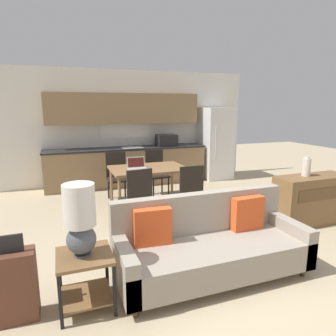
% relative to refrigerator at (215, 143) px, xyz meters
% --- Properties ---
extents(ground_plane, '(20.00, 20.00, 0.00)m').
position_rel_refrigerator_xyz_m(ground_plane, '(-2.30, -4.20, -0.91)').
color(ground_plane, tan).
extents(wall_back, '(6.40, 0.07, 2.70)m').
position_rel_refrigerator_xyz_m(wall_back, '(-2.30, 0.43, 0.44)').
color(wall_back, silver).
rests_on(wall_back, ground_plane).
extents(kitchen_counter, '(3.79, 0.65, 2.15)m').
position_rel_refrigerator_xyz_m(kitchen_counter, '(-2.28, 0.13, -0.07)').
color(kitchen_counter, '#8E704C').
rests_on(kitchen_counter, ground_plane).
extents(refrigerator, '(0.72, 0.79, 1.82)m').
position_rel_refrigerator_xyz_m(refrigerator, '(0.00, 0.00, 0.00)').
color(refrigerator, white).
rests_on(refrigerator, ground_plane).
extents(dining_table, '(1.33, 0.91, 0.78)m').
position_rel_refrigerator_xyz_m(dining_table, '(-2.34, -1.76, -0.21)').
color(dining_table, olive).
rests_on(dining_table, ground_plane).
extents(couch, '(2.11, 0.80, 0.88)m').
position_rel_refrigerator_xyz_m(couch, '(-2.32, -4.08, -0.57)').
color(couch, '#3D2D1E').
rests_on(couch, ground_plane).
extents(side_table, '(0.50, 0.50, 0.53)m').
position_rel_refrigerator_xyz_m(side_table, '(-3.67, -4.19, -0.55)').
color(side_table, brown).
rests_on(side_table, ground_plane).
extents(table_lamp, '(0.28, 0.28, 0.67)m').
position_rel_refrigerator_xyz_m(table_lamp, '(-3.69, -4.20, -0.03)').
color(table_lamp, '#4C515B').
rests_on(table_lamp, side_table).
extents(credenza, '(1.24, 0.46, 0.78)m').
position_rel_refrigerator_xyz_m(credenza, '(-0.07, -3.30, -0.52)').
color(credenza, brown).
rests_on(credenza, ground_plane).
extents(vase, '(0.13, 0.13, 0.31)m').
position_rel_refrigerator_xyz_m(vase, '(-0.19, -3.25, 0.01)').
color(vase, beige).
rests_on(vase, credenza).
extents(dining_chair_far_right, '(0.45, 0.45, 0.95)m').
position_rel_refrigerator_xyz_m(dining_chair_far_right, '(-1.92, -0.93, -0.40)').
color(dining_chair_far_right, black).
rests_on(dining_chair_far_right, ground_plane).
extents(dining_chair_near_left, '(0.47, 0.47, 0.95)m').
position_rel_refrigerator_xyz_m(dining_chair_near_left, '(-2.75, -2.55, -0.40)').
color(dining_chair_near_left, black).
rests_on(dining_chair_near_left, ground_plane).
extents(dining_chair_near_right, '(0.42, 0.42, 0.95)m').
position_rel_refrigerator_xyz_m(dining_chair_near_right, '(-1.91, -2.58, -0.40)').
color(dining_chair_near_right, black).
rests_on(dining_chair_near_right, ground_plane).
extents(dining_chair_far_left, '(0.44, 0.44, 0.95)m').
position_rel_refrigerator_xyz_m(dining_chair_far_left, '(-2.76, -0.97, -0.40)').
color(dining_chair_far_left, black).
rests_on(dining_chair_far_left, ground_plane).
extents(laptop, '(0.32, 0.26, 0.20)m').
position_rel_refrigerator_xyz_m(laptop, '(-2.55, -1.77, -0.09)').
color(laptop, '#B7BABC').
rests_on(laptop, dining_table).
extents(suitcase, '(0.39, 0.22, 0.80)m').
position_rel_refrigerator_xyz_m(suitcase, '(-4.28, -4.16, -0.58)').
color(suitcase, brown).
rests_on(suitcase, ground_plane).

